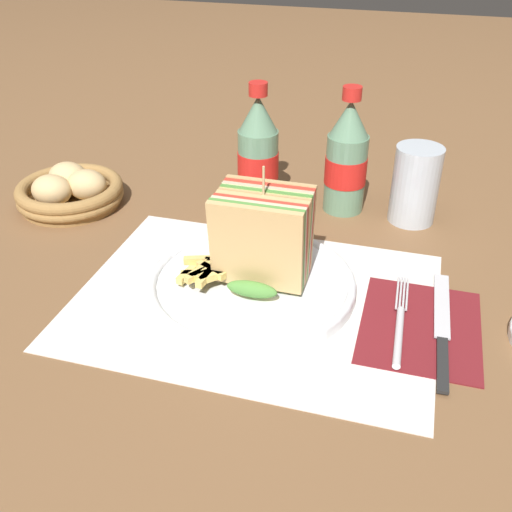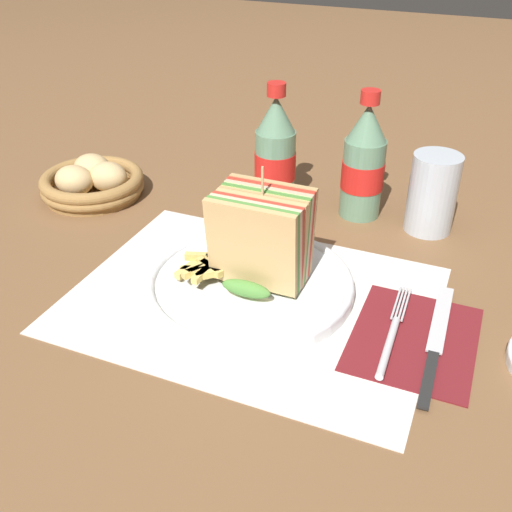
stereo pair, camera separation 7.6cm
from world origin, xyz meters
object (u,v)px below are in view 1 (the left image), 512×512
coke_bottle_near (258,154)px  glass_near (415,190)px  fork (400,327)px  knife (442,328)px  plate_main (252,284)px  bread_basket (70,191)px  club_sandwich (262,238)px  coke_bottle_far (346,159)px

coke_bottle_near → glass_near: (0.24, 0.01, -0.03)m
fork → knife: bearing=14.6°
plate_main → bread_basket: bread_basket is taller
club_sandwich → knife: size_ratio=0.68×
glass_near → bread_basket: 0.54m
coke_bottle_far → glass_near: 0.11m
plate_main → fork: size_ratio=1.54×
knife → bread_basket: (-0.58, 0.17, 0.02)m
coke_bottle_near → coke_bottle_far: bearing=7.2°
plate_main → coke_bottle_near: 0.26m
coke_bottle_near → glass_near: size_ratio=1.66×
club_sandwich → knife: 0.24m
coke_bottle_near → bread_basket: coke_bottle_near is taller
club_sandwich → coke_bottle_near: 0.24m
plate_main → fork: bearing=-10.2°
plate_main → fork: 0.19m
coke_bottle_near → bread_basket: size_ratio=1.16×
knife → coke_bottle_far: coke_bottle_far is taller
fork → knife: (0.05, 0.01, -0.00)m
plate_main → glass_near: size_ratio=2.24×
plate_main → coke_bottle_near: (-0.06, 0.24, 0.07)m
plate_main → bread_basket: bearing=156.5°
coke_bottle_near → bread_basket: 0.31m
glass_near → fork: bearing=-88.9°
fork → bread_basket: bread_basket is taller
knife → bread_basket: 0.61m
fork → coke_bottle_far: size_ratio=0.88×
coke_bottle_near → glass_near: bearing=2.3°
plate_main → coke_bottle_far: bearing=73.5°
fork → knife: size_ratio=0.79×
knife → bread_basket: bearing=162.0°
coke_bottle_near → coke_bottle_far: size_ratio=1.00×
club_sandwich → glass_near: (0.17, 0.24, -0.02)m
bread_basket → fork: bearing=-19.0°
knife → club_sandwich: bearing=171.3°
coke_bottle_near → coke_bottle_far: same height
plate_main → coke_bottle_far: size_ratio=1.35×
bread_basket → glass_near: bearing=10.5°
plate_main → coke_bottle_far: (0.08, 0.26, 0.07)m
club_sandwich → fork: club_sandwich is taller
fork → knife: fork is taller
bread_basket → coke_bottle_far: bearing=14.1°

